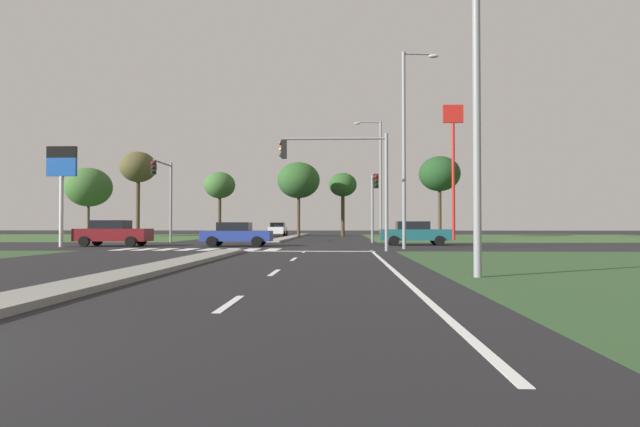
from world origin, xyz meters
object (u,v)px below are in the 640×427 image
at_px(car_blue_third, 236,234).
at_px(fastfood_pole_sign, 453,142).
at_px(treeline_second, 138,168).
at_px(treeline_fourth, 343,186).
at_px(fuel_price_totem, 62,173).
at_px(street_lamp_third, 379,174).
at_px(traffic_signal_far_right, 374,195).
at_px(car_white_near, 278,229).
at_px(traffic_signal_far_left, 165,187).
at_px(treeline_near, 89,187).
at_px(treeline_sixth, 440,174).
at_px(street_lamp_second, 406,141).
at_px(car_teal_second, 414,233).
at_px(street_lamp_near, 479,82).
at_px(treeline_fifth, 299,180).
at_px(traffic_signal_near_right, 347,169).
at_px(treeline_third, 220,186).
at_px(car_maroon_fourth, 113,233).

distance_m(car_blue_third, fastfood_pole_sign, 24.21).
distance_m(treeline_second, treeline_fourth, 23.54).
bearing_deg(car_blue_third, fuel_price_totem, -82.26).
bearing_deg(street_lamp_third, traffic_signal_far_right, -95.80).
xyz_separation_m(street_lamp_third, fastfood_pole_sign, (6.72, 0.74, 2.96)).
bearing_deg(fuel_price_totem, car_white_near, 74.16).
relative_size(traffic_signal_far_right, treeline_second, 0.52).
relative_size(car_white_near, traffic_signal_far_left, 0.73).
distance_m(treeline_near, treeline_sixth, 40.38).
distance_m(traffic_signal_far_left, street_lamp_second, 18.97).
bearing_deg(car_teal_second, street_lamp_third, -173.34).
height_order(car_white_near, traffic_signal_far_left, traffic_signal_far_left).
bearing_deg(traffic_signal_far_right, traffic_signal_far_left, 178.51).
distance_m(car_teal_second, car_blue_third, 11.51).
relative_size(traffic_signal_far_left, street_lamp_second, 0.55).
xyz_separation_m(treeline_near, treeline_second, (6.45, -1.54, 2.09)).
distance_m(street_lamp_third, fuel_price_totem, 26.05).
bearing_deg(fuel_price_totem, street_lamp_second, -5.61).
bearing_deg(car_teal_second, street_lamp_second, -11.49).
height_order(traffic_signal_far_right, street_lamp_second, street_lamp_second).
relative_size(car_blue_third, fastfood_pole_sign, 0.36).
xyz_separation_m(street_lamp_near, street_lamp_third, (-0.27, 34.81, 0.88)).
bearing_deg(traffic_signal_far_left, street_lamp_third, 29.85).
height_order(treeline_near, treeline_fifth, treeline_fifth).
bearing_deg(car_blue_third, traffic_signal_near_right, 48.68).
bearing_deg(car_white_near, fuel_price_totem, 74.16).
relative_size(traffic_signal_far_right, street_lamp_third, 0.48).
relative_size(traffic_signal_far_right, treeline_near, 0.62).
distance_m(treeline_third, treeline_fifth, 8.99).
bearing_deg(street_lamp_second, treeline_third, 119.58).
bearing_deg(traffic_signal_far_right, treeline_fifth, 108.80).
relative_size(street_lamp_second, treeline_fourth, 1.47).
xyz_separation_m(car_maroon_fourth, treeline_fourth, (14.29, 30.91, 5.13)).
height_order(street_lamp_second, treeline_sixth, street_lamp_second).
height_order(traffic_signal_near_right, treeline_fourth, treeline_fourth).
xyz_separation_m(traffic_signal_far_right, treeline_third, (-15.94, 21.60, 2.23)).
bearing_deg(treeline_second, treeline_near, 166.58).
bearing_deg(traffic_signal_far_left, treeline_fifth, 67.99).
distance_m(car_white_near, car_blue_third, 31.21).
xyz_separation_m(traffic_signal_near_right, traffic_signal_far_left, (-13.22, 11.75, -0.04)).
distance_m(car_maroon_fourth, treeline_second, 30.12).
bearing_deg(treeline_near, traffic_signal_far_left, -54.51).
xyz_separation_m(traffic_signal_near_right, fastfood_pole_sign, (9.68, 21.78, 4.65)).
relative_size(car_white_near, treeline_fourth, 0.60).
distance_m(traffic_signal_far_left, treeline_sixth, 31.55).
relative_size(treeline_fourth, treeline_fifth, 0.91).
distance_m(car_teal_second, fuel_price_totem, 22.26).
relative_size(car_blue_third, car_maroon_fourth, 0.96).
height_order(car_teal_second, treeline_third, treeline_third).
xyz_separation_m(street_lamp_third, treeline_near, (-32.89, 14.14, -0.09)).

